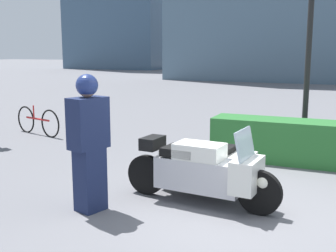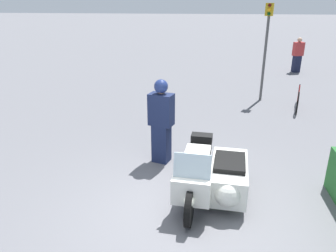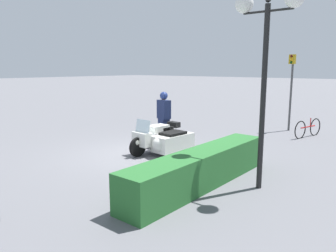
{
  "view_description": "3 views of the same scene",
  "coord_description": "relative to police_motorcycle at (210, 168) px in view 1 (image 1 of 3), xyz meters",
  "views": [
    {
      "loc": [
        1.27,
        -5.29,
        2.16
      ],
      "look_at": [
        -0.99,
        -0.13,
        1.15
      ],
      "focal_mm": 45.0,
      "sensor_mm": 36.0,
      "label": 1
    },
    {
      "loc": [
        4.62,
        0.31,
        3.41
      ],
      "look_at": [
        -1.66,
        -0.49,
        0.95
      ],
      "focal_mm": 35.0,
      "sensor_mm": 36.0,
      "label": 2
    },
    {
      "loc": [
        7.27,
        7.12,
        2.74
      ],
      "look_at": [
        -0.54,
        0.67,
        0.93
      ],
      "focal_mm": 35.0,
      "sensor_mm": 36.0,
      "label": 3
    }
  ],
  "objects": [
    {
      "name": "ground_plane",
      "position": [
        0.57,
        -0.47,
        -0.46
      ],
      "size": [
        160.0,
        160.0,
        0.0
      ],
      "primitive_type": "plane",
      "color": "slate"
    },
    {
      "name": "police_motorcycle",
      "position": [
        0.0,
        0.0,
        0.0
      ],
      "size": [
        2.36,
        1.34,
        1.14
      ],
      "rotation": [
        0.0,
        0.0,
        -0.08
      ],
      "color": "black",
      "rests_on": "ground"
    },
    {
      "name": "officer_rider",
      "position": [
        -1.34,
        -1.13,
        0.53
      ],
      "size": [
        0.44,
        0.57,
        1.87
      ],
      "rotation": [
        0.0,
        0.0,
        -0.28
      ],
      "color": "#192347",
      "rests_on": "ground"
    },
    {
      "name": "bicycle_parked",
      "position": [
        -5.62,
        2.79,
        -0.11
      ],
      "size": [
        1.74,
        0.49,
        0.77
      ],
      "rotation": [
        0.0,
        0.0,
        -0.26
      ],
      "color": "black",
      "rests_on": "ground"
    }
  ]
}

